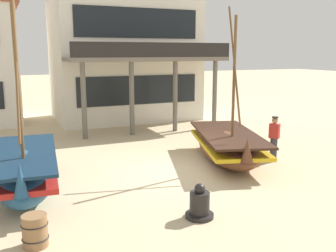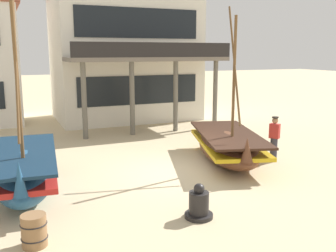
{
  "view_description": "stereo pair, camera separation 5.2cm",
  "coord_description": "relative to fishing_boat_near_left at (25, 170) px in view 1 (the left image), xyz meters",
  "views": [
    {
      "loc": [
        -5.4,
        -11.26,
        4.02
      ],
      "look_at": [
        0.0,
        1.0,
        1.4
      ],
      "focal_mm": 40.71,
      "sensor_mm": 36.0,
      "label": 1
    },
    {
      "loc": [
        -5.36,
        -11.28,
        4.02
      ],
      "look_at": [
        0.0,
        1.0,
        1.4
      ],
      "focal_mm": 40.71,
      "sensor_mm": 36.0,
      "label": 2
    }
  ],
  "objects": [
    {
      "name": "ground_plane",
      "position": [
        4.93,
        -0.01,
        -0.67
      ],
      "size": [
        120.0,
        120.0,
        0.0
      ],
      "primitive_type": "plane",
      "color": "#CCB78E"
    },
    {
      "name": "fishing_boat_near_left",
      "position": [
        0.0,
        0.0,
        0.0
      ],
      "size": [
        2.17,
        5.0,
        6.0
      ],
      "color": "#23517A",
      "rests_on": "ground"
    },
    {
      "name": "fishing_boat_centre_large",
      "position": [
        7.07,
        0.38,
        -0.06
      ],
      "size": [
        3.37,
        5.26,
        5.6
      ],
      "color": "brown",
      "rests_on": "ground"
    },
    {
      "name": "fisherman_by_hull",
      "position": [
        8.66,
        -0.29,
        0.16
      ],
      "size": [
        0.38,
        0.42,
        1.68
      ],
      "color": "#33333D",
      "rests_on": "ground"
    },
    {
      "name": "capstan_winch",
      "position": [
        3.78,
        -3.54,
        -0.34
      ],
      "size": [
        0.71,
        0.71,
        0.87
      ],
      "color": "black",
      "rests_on": "ground"
    },
    {
      "name": "wooden_barrel",
      "position": [
        -0.05,
        -3.42,
        -0.32
      ],
      "size": [
        0.56,
        0.56,
        0.7
      ],
      "color": "olive",
      "rests_on": "ground"
    },
    {
      "name": "harbor_building_main",
      "position": [
        6.47,
        11.08,
        3.05
      ],
      "size": [
        8.44,
        8.18,
        7.42
      ],
      "color": "silver",
      "rests_on": "ground"
    }
  ]
}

